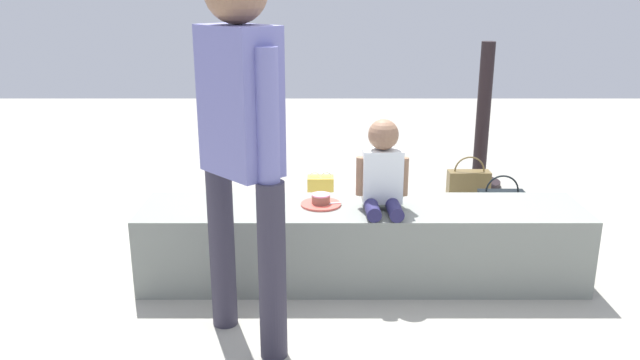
{
  "coord_description": "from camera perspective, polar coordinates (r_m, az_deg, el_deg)",
  "views": [
    {
      "loc": [
        -0.23,
        -3.21,
        1.57
      ],
      "look_at": [
        -0.23,
        -0.32,
        0.68
      ],
      "focal_mm": 35.25,
      "sensor_mm": 36.0,
      "label": 1
    }
  ],
  "objects": [
    {
      "name": "cake_plate",
      "position": [
        3.42,
        0.1,
        -1.97
      ],
      "size": [
        0.22,
        0.22,
        0.07
      ],
      "color": "#E0594C",
      "rests_on": "concrete_ledge"
    },
    {
      "name": "concrete_ledge",
      "position": [
        3.5,
        3.8,
        -5.76
      ],
      "size": [
        2.4,
        0.5,
        0.43
      ],
      "primitive_type": "cube",
      "color": "gray",
      "rests_on": "ground_plane"
    },
    {
      "name": "handbag_brown_canvas",
      "position": [
        4.84,
        13.32,
        -0.61
      ],
      "size": [
        0.31,
        0.12,
        0.37
      ],
      "color": "brown",
      "rests_on": "ground_plane"
    },
    {
      "name": "gift_bag",
      "position": [
        4.4,
        0.06,
        -1.63
      ],
      "size": [
        0.18,
        0.12,
        0.35
      ],
      "color": "gold",
      "rests_on": "ground_plane"
    },
    {
      "name": "adult_standing",
      "position": [
        2.67,
        -7.18,
        4.93
      ],
      "size": [
        0.38,
        0.4,
        1.68
      ],
      "color": "#312E3D",
      "rests_on": "ground_plane"
    },
    {
      "name": "child_seated",
      "position": [
        3.33,
        5.72,
        0.85
      ],
      "size": [
        0.28,
        0.32,
        0.48
      ],
      "color": "#24224D",
      "rests_on": "concrete_ledge"
    },
    {
      "name": "railing_post",
      "position": [
        5.25,
        14.49,
        4.16
      ],
      "size": [
        0.36,
        0.36,
        1.17
      ],
      "color": "black",
      "rests_on": "ground_plane"
    },
    {
      "name": "water_bottle_near_gift",
      "position": [
        4.35,
        11.89,
        -3.01
      ],
      "size": [
        0.07,
        0.07,
        0.22
      ],
      "color": "silver",
      "rests_on": "ground_plane"
    },
    {
      "name": "handbag_black_leather",
      "position": [
        4.48,
        16.09,
        -2.38
      ],
      "size": [
        0.31,
        0.12,
        0.36
      ],
      "color": "black",
      "rests_on": "ground_plane"
    },
    {
      "name": "ground_plane",
      "position": [
        3.58,
        3.73,
        -8.93
      ],
      "size": [
        12.0,
        12.0,
        0.0
      ],
      "primitive_type": "plane",
      "color": "gray"
    },
    {
      "name": "cake_box_white",
      "position": [
        4.15,
        9.13,
        -4.59
      ],
      "size": [
        0.29,
        0.29,
        0.11
      ],
      "primitive_type": "cube",
      "rotation": [
        0.0,
        0.0,
        0.03
      ],
      "color": "white",
      "rests_on": "ground_plane"
    }
  ]
}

